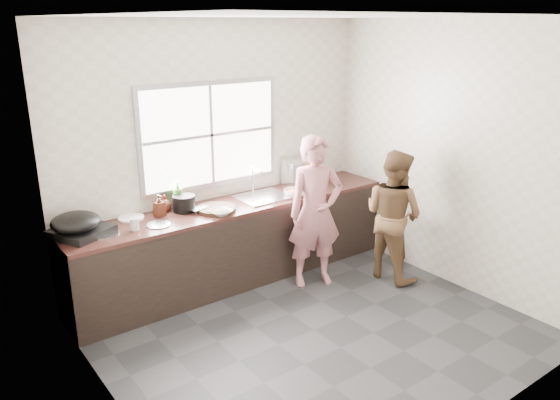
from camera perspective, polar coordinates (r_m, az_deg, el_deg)
floor at (r=5.09m, az=3.56°, el=-13.43°), size 3.60×3.20×0.01m
ceiling at (r=4.34m, az=4.29°, el=18.69°), size 3.60×3.20×0.01m
wall_back at (r=5.81m, az=-6.46°, el=5.00°), size 3.60×0.01×2.70m
wall_left at (r=3.69m, az=-18.05°, el=-3.62°), size 0.01×3.20×2.70m
wall_right at (r=5.83m, az=17.56°, el=4.32°), size 0.01×3.20×2.70m
wall_front at (r=3.55m, az=20.99°, el=-4.82°), size 3.60×0.01×2.70m
cabinet at (r=5.84m, az=-4.56°, el=-4.58°), size 3.60×0.62×0.82m
countertop at (r=5.68m, az=-4.67°, el=-0.58°), size 3.60×0.64×0.04m
sink at (r=5.86m, az=-1.78°, el=0.30°), size 0.55×0.45×0.02m
faucet at (r=5.97m, az=-2.89°, el=2.10°), size 0.02×0.02×0.30m
window_frame at (r=5.70m, az=-7.32°, el=6.78°), size 1.60×0.05×1.10m
window_glazing at (r=5.68m, az=-7.20°, el=6.74°), size 1.50×0.01×1.00m
woman at (r=5.64m, az=3.71°, el=-1.75°), size 0.63×0.52×1.49m
person_side at (r=5.91m, az=11.73°, el=-1.54°), size 0.59×0.73×1.41m
cutting_board at (r=5.48m, az=-6.66°, el=-0.94°), size 0.41×0.41×0.04m
cleaver at (r=5.46m, az=-8.49°, el=-0.83°), size 0.22×0.15×0.01m
bowl_mince at (r=5.35m, az=-6.19°, el=-1.31°), size 0.23×0.23×0.05m
bowl_crabs at (r=5.93m, az=1.45°, el=0.74°), size 0.21×0.21×0.05m
bowl_held at (r=5.91m, az=1.97°, el=0.72°), size 0.25×0.25×0.06m
black_pot at (r=5.50m, az=-10.01°, el=-0.34°), size 0.28×0.28×0.16m
plate_food at (r=5.42m, az=-15.31°, el=-1.82°), size 0.27×0.27×0.02m
bottle_green at (r=5.58m, az=-10.64°, el=0.55°), size 0.12×0.12×0.28m
bottle_brown_tall at (r=5.42m, az=-12.50°, el=-0.63°), size 0.09×0.10×0.19m
bottle_brown_short at (r=5.54m, az=-11.97°, el=-0.38°), size 0.13×0.13×0.15m
glass_jar at (r=5.11m, az=-14.97°, el=-2.44°), size 0.10×0.10×0.11m
burner at (r=5.15m, az=-20.03°, el=-3.09°), size 0.59×0.59×0.07m
wok at (r=5.07m, az=-20.58°, el=-2.17°), size 0.56×0.56×0.16m
dish_rack at (r=6.24m, az=2.38°, el=2.81°), size 0.44×0.35×0.30m
pot_lid_left at (r=5.10m, az=-17.90°, el=-3.39°), size 0.32×0.32×0.01m
pot_lid_right at (r=5.19m, az=-12.60°, el=-2.53°), size 0.26×0.26×0.01m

